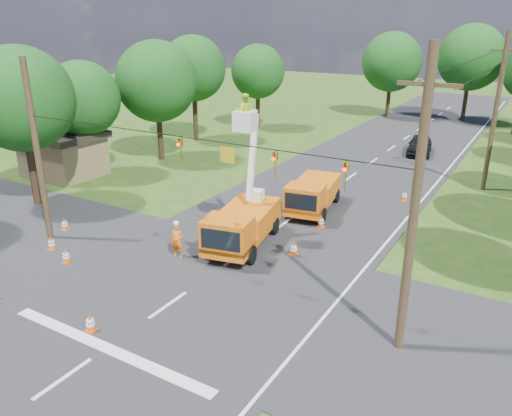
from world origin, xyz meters
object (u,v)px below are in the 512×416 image
Objects in this scene: pole_right_near at (415,208)px; tree_far_b at (471,58)px; traffic_cone_5 at (65,224)px; tree_far_a at (392,62)px; traffic_cone_3 at (66,256)px; traffic_cone_4 at (51,243)px; traffic_cone_6 at (405,195)px; tree_left_b at (21,99)px; distant_car at (420,145)px; tree_left_c at (82,99)px; traffic_cone_2 at (321,221)px; traffic_cone_0 at (90,323)px; bucket_truck at (242,217)px; ground_worker at (177,241)px; tree_left_e at (193,69)px; second_truck at (313,194)px; tree_left_d at (156,82)px; pole_left at (37,153)px; traffic_cone_1 at (294,248)px; tree_left_f at (258,72)px; pole_right_mid at (496,112)px; shed at (63,153)px.

tree_far_b is (-5.50, 45.00, 1.70)m from pole_right_near.
tree_far_a reaches higher than traffic_cone_5.
tree_far_b is (9.45, 46.51, 6.45)m from traffic_cone_3.
traffic_cone_4 is 20.43m from traffic_cone_6.
tree_far_b is (17.50, 42.00, 0.50)m from tree_left_b.
distant_car is 0.57× the size of tree_left_c.
traffic_cone_4 is 2.47m from traffic_cone_5.
traffic_cone_2 is 1.00× the size of traffic_cone_5.
tree_far_a is (-3.73, 47.73, 5.83)m from traffic_cone_0.
tree_far_b reaches higher than tree_far_a.
tree_left_c is at bearing -164.21° from traffic_cone_6.
traffic_cone_6 is at bearing 53.04° from bucket_truck.
tree_left_e is at bearing 113.74° from ground_worker.
tree_left_d is at bearing 153.59° from second_truck.
traffic_cone_3 is at bearing -148.25° from bucket_truck.
bucket_truck is 0.82× the size of pole_left.
traffic_cone_4 is 0.07× the size of pole_right_near.
tree_left_e is (-17.27, 11.59, 5.41)m from second_truck.
traffic_cone_1 is 31.05m from tree_left_f.
traffic_cone_1 is 0.07× the size of pole_right_mid.
traffic_cone_6 is 0.08× the size of pole_left.
bucket_truck is 10.41m from pole_left.
tree_left_f is (-14.36, 25.80, 4.12)m from bucket_truck.
ground_worker is 7.29m from traffic_cone_5.
tree_left_c is (-25.00, 9.00, 0.33)m from pole_right_near.
pole_right_mid is 29.30m from shed.
traffic_cone_4 is 32.06m from tree_left_f.
traffic_cone_5 is (-9.23, -3.14, -1.20)m from bucket_truck.
tree_left_f is at bearing 104.84° from traffic_cone_3.
pole_left is at bearing -95.97° from tree_far_a.
distant_car is at bearing -8.90° from tree_left_f.
traffic_cone_5 is (-8.40, 5.79, 0.00)m from traffic_cone_0.
traffic_cone_5 is 4.28m from pole_left.
pole_right_mid is 24.05m from tree_left_d.
traffic_cone_1 and traffic_cone_6 have the same top height.
shed is 0.58× the size of tree_far_a.
traffic_cone_2 is 13.72m from traffic_cone_5.
ground_worker is at bearing 12.63° from pole_left.
distant_car is at bearing 67.70° from ground_worker.
second_truck is 8.20× the size of traffic_cone_3.
traffic_cone_1 is 26.50m from tree_left_e.
tree_left_c is at bearing -104.04° from tree_left_d.
tree_left_d is at bearing -75.58° from tree_left_e.
tree_left_e is (-7.30, 22.00, 1.99)m from pole_left.
traffic_cone_2 is 14.16m from pole_right_mid.
traffic_cone_1 is at bearing 35.12° from traffic_cone_3.
traffic_cone_5 is at bearing -133.81° from pole_right_mid.
tree_left_b reaches higher than pole_left.
tree_left_b is 1.01× the size of tree_left_d.
ground_worker is 2.41× the size of traffic_cone_2.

